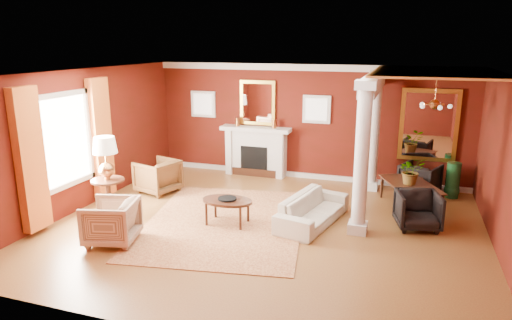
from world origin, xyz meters
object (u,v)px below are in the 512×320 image
(side_table, at_px, (106,162))
(armchair_leopard, at_px, (158,175))
(sofa, at_px, (313,205))
(coffee_table, at_px, (227,202))
(armchair_stripe, at_px, (111,220))
(dining_table, at_px, (412,189))

(side_table, bearing_deg, armchair_leopard, 83.51)
(sofa, distance_m, coffee_table, 1.66)
(armchair_stripe, distance_m, coffee_table, 2.15)
(side_table, xyz_separation_m, dining_table, (5.81, 2.40, -0.69))
(sofa, height_order, dining_table, dining_table)
(sofa, relative_size, coffee_table, 1.95)
(armchair_leopard, relative_size, side_table, 0.53)
(armchair_stripe, height_order, side_table, side_table)
(armchair_leopard, xyz_separation_m, coffee_table, (2.27, -1.28, 0.02))
(armchair_leopard, bearing_deg, armchair_stripe, 30.38)
(side_table, relative_size, dining_table, 1.07)
(coffee_table, bearing_deg, dining_table, 31.73)
(sofa, xyz_separation_m, coffee_table, (-1.56, -0.57, 0.08))
(sofa, height_order, side_table, side_table)
(sofa, bearing_deg, armchair_stripe, 134.82)
(coffee_table, xyz_separation_m, dining_table, (3.36, 2.08, -0.03))
(armchair_leopard, bearing_deg, dining_table, 114.69)
(armchair_stripe, bearing_deg, coffee_table, 116.80)
(armchair_stripe, height_order, coffee_table, armchair_stripe)
(sofa, relative_size, armchair_stripe, 2.25)
(sofa, height_order, armchair_leopard, armchair_leopard)
(armchair_leopard, height_order, armchair_stripe, same)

